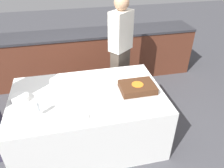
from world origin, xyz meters
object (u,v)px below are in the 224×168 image
(wine_glass, at_px, (37,107))
(person_cutting_cake, at_px, (120,51))
(cake, at_px, (137,87))
(plate_stack, at_px, (20,98))

(wine_glass, height_order, person_cutting_cake, person_cutting_cake)
(wine_glass, distance_m, person_cutting_cake, 1.56)
(cake, distance_m, person_cutting_cake, 0.84)
(cake, bearing_deg, plate_stack, 176.25)
(person_cutting_cake, bearing_deg, wine_glass, 4.93)
(plate_stack, distance_m, person_cutting_cake, 1.56)
(wine_glass, xyz_separation_m, person_cutting_cake, (1.15, 1.06, 0.02))
(plate_stack, height_order, wine_glass, wine_glass)
(cake, distance_m, wine_glass, 1.17)
(cake, relative_size, wine_glass, 2.47)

